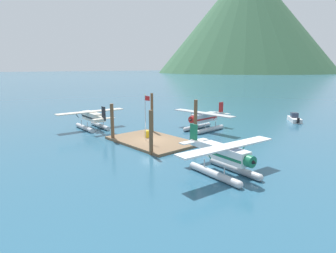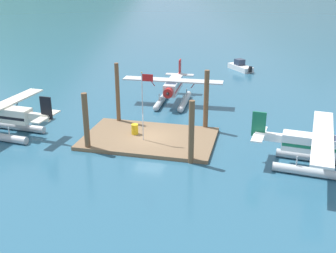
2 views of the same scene
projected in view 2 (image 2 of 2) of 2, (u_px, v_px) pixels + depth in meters
name	position (u px, v px, depth m)	size (l,w,h in m)	color
ground_plane	(149.00, 140.00, 34.81)	(1200.00, 1200.00, 0.00)	#285670
dock_platform	(149.00, 138.00, 34.76)	(10.89, 6.92, 0.30)	brown
piling_near_left	(86.00, 122.00, 32.11)	(0.45, 0.45, 4.70)	brown
piling_near_right	(191.00, 132.00, 29.97)	(0.42, 0.42, 4.83)	brown
piling_far_left	(118.00, 94.00, 37.51)	(0.38, 0.38, 5.68)	brown
piling_far_right	(206.00, 101.00, 36.06)	(0.43, 0.43, 5.42)	brown
flagpole	(144.00, 98.00, 32.83)	(0.95, 0.10, 5.71)	silver
fuel_drum	(135.00, 129.00, 35.13)	(0.62, 0.62, 0.88)	gold
seaplane_white_stbd_aft	(317.00, 149.00, 29.34)	(7.95, 10.49, 3.84)	#B7BABF
seaplane_silver_bow_centre	(173.00, 89.00, 43.52)	(10.45, 7.98, 3.84)	#B7BABF
seaplane_cream_port_aft	(5.00, 118.00, 35.33)	(7.97, 10.48, 3.84)	#B7BABF
boat_white_open_north	(240.00, 67.00, 58.12)	(3.81, 4.21, 1.50)	silver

